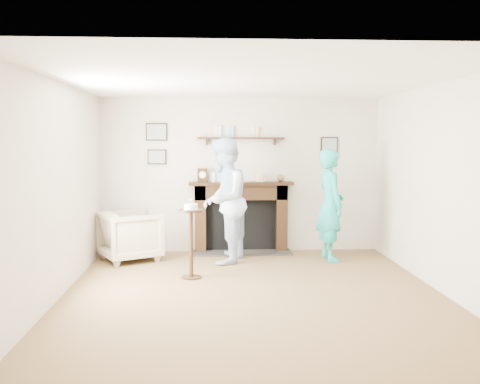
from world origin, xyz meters
name	(u,v)px	position (x,y,z in m)	size (l,w,h in m)	color
ground	(253,294)	(0.00, 0.00, 0.00)	(5.00, 5.00, 0.00)	brown
room_shell	(249,155)	(0.00, 0.69, 1.62)	(4.54, 5.02, 2.52)	beige
armchair	(131,260)	(-1.71, 1.90, 0.00)	(0.80, 0.83, 0.75)	tan
man	(224,262)	(-0.30, 1.67, 0.00)	(0.90, 0.70, 1.86)	silver
woman	(329,260)	(1.32, 1.75, 0.00)	(0.62, 0.40, 1.69)	#1FB5AC
pedestal_table	(191,230)	(-0.76, 0.79, 0.65)	(0.33, 0.33, 1.05)	black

